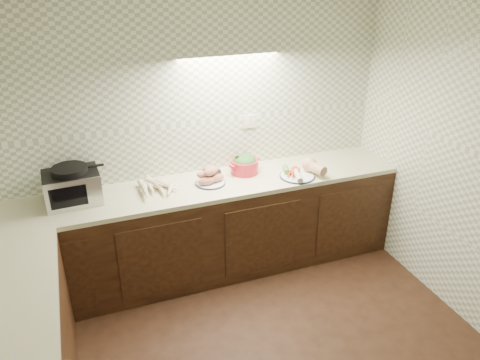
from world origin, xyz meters
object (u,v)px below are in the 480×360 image
object	(u,v)px
sweet_potato_plate	(210,177)
onion_bowl	(212,173)
parsnip_pile	(155,187)
dutch_oven	(245,164)
veg_plate	(303,169)
toaster_oven	(72,186)

from	to	relation	value
sweet_potato_plate	onion_bowl	size ratio (longest dim) A/B	1.72
onion_bowl	parsnip_pile	bearing A→B (deg)	-171.37
dutch_oven	veg_plate	xyz separation A→B (m)	(0.48, -0.23, -0.03)
toaster_oven	onion_bowl	bearing A→B (deg)	-0.31
sweet_potato_plate	toaster_oven	bearing A→B (deg)	176.63
dutch_oven	veg_plate	distance (m)	0.53
toaster_oven	parsnip_pile	bearing A→B (deg)	-5.66
onion_bowl	dutch_oven	size ratio (longest dim) A/B	0.49
parsnip_pile	sweet_potato_plate	bearing A→B (deg)	-3.76
toaster_oven	dutch_oven	distance (m)	1.49
dutch_oven	onion_bowl	bearing A→B (deg)	161.48
sweet_potato_plate	dutch_oven	bearing A→B (deg)	16.04
veg_plate	parsnip_pile	bearing A→B (deg)	173.36
parsnip_pile	sweet_potato_plate	world-z (taller)	sweet_potato_plate
parsnip_pile	veg_plate	size ratio (longest dim) A/B	1.08
toaster_oven	veg_plate	world-z (taller)	toaster_oven
sweet_potato_plate	dutch_oven	world-z (taller)	dutch_oven
sweet_potato_plate	veg_plate	world-z (taller)	sweet_potato_plate
sweet_potato_plate	onion_bowl	xyz separation A→B (m)	(0.06, 0.11, -0.02)
parsnip_pile	sweet_potato_plate	xyz separation A→B (m)	(0.48, -0.03, 0.03)
toaster_oven	dutch_oven	bearing A→B (deg)	-1.12
dutch_oven	veg_plate	size ratio (longest dim) A/B	0.81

